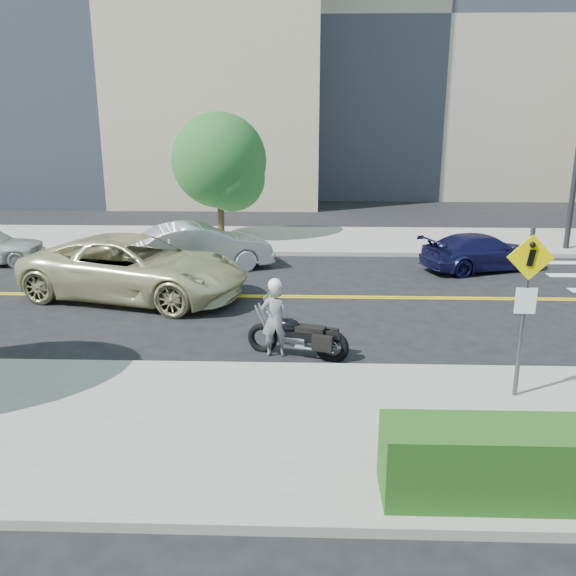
% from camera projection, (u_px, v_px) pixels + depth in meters
% --- Properties ---
extents(ground_plane, '(120.00, 120.00, 0.00)m').
position_uv_depth(ground_plane, '(289.00, 297.00, 16.99)').
color(ground_plane, black).
rests_on(ground_plane, ground).
extents(sidewalk_near, '(60.00, 5.00, 0.15)m').
position_uv_depth(sidewalk_near, '(274.00, 428.00, 9.77)').
color(sidewalk_near, '#9E9B91').
rests_on(sidewalk_near, ground_plane).
extents(sidewalk_far, '(60.00, 5.00, 0.15)m').
position_uv_depth(sidewalk_far, '(295.00, 240.00, 24.17)').
color(sidewalk_far, '#9E9B91').
rests_on(sidewalk_far, ground_plane).
extents(building_mid, '(18.00, 14.00, 20.00)m').
position_uv_depth(building_mid, '(427.00, 30.00, 38.91)').
color(building_mid, '#A39984').
rests_on(building_mid, ground_plane).
extents(pedestrian_sign, '(0.78, 0.08, 3.00)m').
position_uv_depth(pedestrian_sign, '(526.00, 297.00, 10.25)').
color(pedestrian_sign, '#4C4C51').
rests_on(pedestrian_sign, sidewalk_near).
extents(motorcyclist, '(0.60, 0.41, 1.69)m').
position_uv_depth(motorcyclist, '(275.00, 318.00, 12.66)').
color(motorcyclist, '#999A9D').
rests_on(motorcyclist, ground).
extents(motorcycle, '(2.24, 1.25, 1.30)m').
position_uv_depth(motorcycle, '(298.00, 327.00, 12.69)').
color(motorcycle, black).
rests_on(motorcycle, ground).
extents(suv, '(6.68, 4.32, 1.71)m').
position_uv_depth(suv, '(135.00, 268.00, 16.68)').
color(suv, beige).
rests_on(suv, ground).
extents(parked_car_silver, '(4.89, 3.28, 1.53)m').
position_uv_depth(parked_car_silver, '(200.00, 247.00, 19.64)').
color(parked_car_silver, '#B7BBBF').
rests_on(parked_car_silver, ground).
extents(parked_car_blue, '(4.40, 2.94, 1.18)m').
position_uv_depth(parked_car_blue, '(482.00, 252.00, 19.73)').
color(parked_car_blue, '#181848').
rests_on(parked_car_blue, ground).
extents(tree_far_a, '(3.66, 3.66, 5.00)m').
position_uv_depth(tree_far_a, '(219.00, 160.00, 23.48)').
color(tree_far_a, '#382619').
rests_on(tree_far_a, ground).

